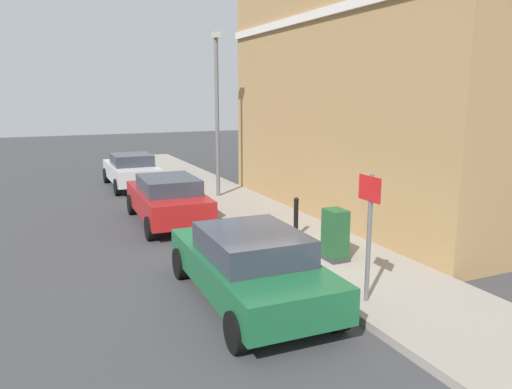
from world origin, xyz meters
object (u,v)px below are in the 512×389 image
(utility_cabinet, at_px, (335,237))
(street_sign, at_px, (369,219))
(car_green, at_px, (250,264))
(lamppost, at_px, (217,108))
(car_red, at_px, (168,199))
(bollard_near_cabinet, at_px, (296,216))
(car_silver, at_px, (131,170))

(utility_cabinet, xyz_separation_m, street_sign, (-0.73, -2.13, 0.98))
(car_green, xyz_separation_m, lamppost, (2.58, 8.75, 2.57))
(car_red, distance_m, bollard_near_cabinet, 4.10)
(car_green, relative_size, car_red, 1.04)
(street_sign, bearing_deg, bollard_near_cabinet, 78.54)
(utility_cabinet, relative_size, lamppost, 0.20)
(utility_cabinet, bearing_deg, lamppost, 89.49)
(car_silver, relative_size, utility_cabinet, 3.58)
(car_red, height_order, utility_cabinet, car_red)
(car_silver, relative_size, street_sign, 1.79)
(street_sign, height_order, lamppost, lamppost)
(car_green, xyz_separation_m, car_red, (0.06, 6.18, 0.02))
(bollard_near_cabinet, xyz_separation_m, lamppost, (-0.03, 5.78, 2.60))
(utility_cabinet, distance_m, street_sign, 2.45)
(car_red, xyz_separation_m, street_sign, (1.72, -7.31, 0.91))
(car_silver, xyz_separation_m, lamppost, (2.42, -3.74, 2.58))
(car_green, bearing_deg, bollard_near_cabinet, -40.00)
(street_sign, relative_size, lamppost, 0.40)
(car_green, height_order, car_red, car_red)
(car_silver, relative_size, bollard_near_cabinet, 3.96)
(car_green, relative_size, lamppost, 0.78)
(car_green, height_order, bollard_near_cabinet, car_green)
(car_green, height_order, utility_cabinet, car_green)
(utility_cabinet, xyz_separation_m, bollard_near_cabinet, (0.10, 1.97, 0.02))
(car_green, relative_size, bollard_near_cabinet, 4.27)
(lamppost, bearing_deg, bollard_near_cabinet, -89.70)
(car_silver, xyz_separation_m, street_sign, (1.62, -13.62, 0.94))
(car_red, relative_size, lamppost, 0.74)
(car_red, relative_size, utility_cabinet, 3.70)
(utility_cabinet, bearing_deg, car_silver, 101.55)
(lamppost, bearing_deg, street_sign, -94.64)
(car_silver, bearing_deg, car_green, 179.38)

